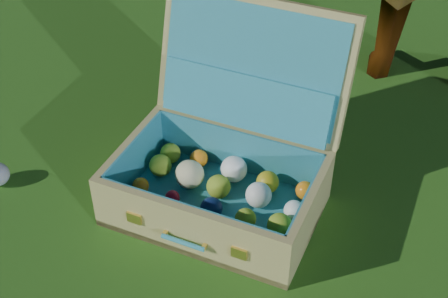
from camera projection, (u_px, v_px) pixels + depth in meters
ground at (243, 196)px, 1.91m from camera, size 60.00×60.00×0.00m
suitcase at (229, 153)px, 1.83m from camera, size 0.64×0.60×0.55m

